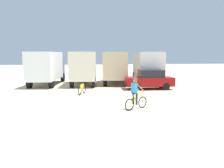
{
  "coord_description": "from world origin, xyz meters",
  "views": [
    {
      "loc": [
        -1.73,
        -10.82,
        3.07
      ],
      "look_at": [
        0.31,
        4.08,
        1.1
      ],
      "focal_mm": 35.77,
      "sensor_mm": 36.0,
      "label": 1
    }
  ],
  "objects_px": {
    "box_truck_cream_rv": "(84,66)",
    "box_truck_tan_camper": "(116,66)",
    "box_truck_white_box": "(147,66)",
    "box_truck_avon_van": "(47,67)",
    "cyclist_orange_shirt": "(136,95)",
    "bicycle_spare": "(82,89)",
    "sedan_parked": "(150,79)"
  },
  "relations": [
    {
      "from": "box_truck_tan_camper",
      "to": "sedan_parked",
      "type": "xyz_separation_m",
      "value": [
        2.31,
        -4.5,
        -0.99
      ]
    },
    {
      "from": "box_truck_cream_rv",
      "to": "cyclist_orange_shirt",
      "type": "distance_m",
      "value": 11.63
    },
    {
      "from": "sedan_parked",
      "to": "bicycle_spare",
      "type": "height_order",
      "value": "sedan_parked"
    },
    {
      "from": "box_truck_cream_rv",
      "to": "cyclist_orange_shirt",
      "type": "relative_size",
      "value": 3.8
    },
    {
      "from": "box_truck_cream_rv",
      "to": "bicycle_spare",
      "type": "relative_size",
      "value": 4.17
    },
    {
      "from": "box_truck_cream_rv",
      "to": "bicycle_spare",
      "type": "bearing_deg",
      "value": -92.46
    },
    {
      "from": "box_truck_avon_van",
      "to": "box_truck_tan_camper",
      "type": "bearing_deg",
      "value": 3.03
    },
    {
      "from": "box_truck_avon_van",
      "to": "bicycle_spare",
      "type": "xyz_separation_m",
      "value": [
        3.51,
        -5.97,
        -1.48
      ]
    },
    {
      "from": "box_truck_avon_van",
      "to": "box_truck_cream_rv",
      "type": "bearing_deg",
      "value": -0.61
    },
    {
      "from": "box_truck_tan_camper",
      "to": "box_truck_white_box",
      "type": "xyz_separation_m",
      "value": [
        3.28,
        -0.33,
        0.0
      ]
    },
    {
      "from": "box_truck_white_box",
      "to": "box_truck_tan_camper",
      "type": "bearing_deg",
      "value": 174.2
    },
    {
      "from": "box_truck_avon_van",
      "to": "box_truck_white_box",
      "type": "relative_size",
      "value": 1.0
    },
    {
      "from": "box_truck_avon_van",
      "to": "cyclist_orange_shirt",
      "type": "xyz_separation_m",
      "value": [
        6.48,
        -11.31,
        -1.03
      ]
    },
    {
      "from": "sedan_parked",
      "to": "box_truck_tan_camper",
      "type": "bearing_deg",
      "value": 117.21
    },
    {
      "from": "box_truck_avon_van",
      "to": "sedan_parked",
      "type": "xyz_separation_m",
      "value": [
        9.54,
        -4.11,
        -0.99
      ]
    },
    {
      "from": "box_truck_tan_camper",
      "to": "box_truck_avon_van",
      "type": "bearing_deg",
      "value": -176.97
    },
    {
      "from": "box_truck_tan_camper",
      "to": "sedan_parked",
      "type": "bearing_deg",
      "value": -62.79
    },
    {
      "from": "box_truck_avon_van",
      "to": "box_truck_white_box",
      "type": "distance_m",
      "value": 10.51
    },
    {
      "from": "box_truck_tan_camper",
      "to": "bicycle_spare",
      "type": "distance_m",
      "value": 7.51
    },
    {
      "from": "box_truck_cream_rv",
      "to": "box_truck_white_box",
      "type": "height_order",
      "value": "same"
    },
    {
      "from": "box_truck_tan_camper",
      "to": "cyclist_orange_shirt",
      "type": "height_order",
      "value": "box_truck_tan_camper"
    },
    {
      "from": "box_truck_cream_rv",
      "to": "box_truck_white_box",
      "type": "bearing_deg",
      "value": 0.75
    },
    {
      "from": "box_truck_white_box",
      "to": "bicycle_spare",
      "type": "bearing_deg",
      "value": -139.35
    },
    {
      "from": "box_truck_white_box",
      "to": "cyclist_orange_shirt",
      "type": "xyz_separation_m",
      "value": [
        -4.04,
        -11.35,
        -1.03
      ]
    },
    {
      "from": "box_truck_avon_van",
      "to": "box_truck_tan_camper",
      "type": "height_order",
      "value": "same"
    },
    {
      "from": "box_truck_tan_camper",
      "to": "box_truck_white_box",
      "type": "height_order",
      "value": "same"
    },
    {
      "from": "box_truck_white_box",
      "to": "sedan_parked",
      "type": "distance_m",
      "value": 4.39
    },
    {
      "from": "box_truck_avon_van",
      "to": "cyclist_orange_shirt",
      "type": "height_order",
      "value": "box_truck_avon_van"
    },
    {
      "from": "cyclist_orange_shirt",
      "to": "bicycle_spare",
      "type": "bearing_deg",
      "value": 119.11
    },
    {
      "from": "sedan_parked",
      "to": "box_truck_avon_van",
      "type": "bearing_deg",
      "value": 156.68
    },
    {
      "from": "box_truck_cream_rv",
      "to": "box_truck_tan_camper",
      "type": "distance_m",
      "value": 3.5
    },
    {
      "from": "box_truck_avon_van",
      "to": "box_truck_cream_rv",
      "type": "xyz_separation_m",
      "value": [
        3.76,
        -0.04,
        0.0
      ]
    }
  ]
}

